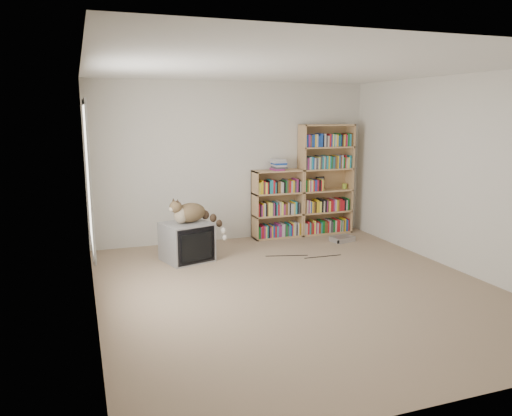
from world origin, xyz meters
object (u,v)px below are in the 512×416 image
object	(u,v)px
crt_tv	(187,242)
dvd_player	(342,239)
bookcase_short	(277,206)
bookcase_tall	(325,182)
cat	(195,215)

from	to	relation	value
crt_tv	dvd_player	world-z (taller)	crt_tv
bookcase_short	dvd_player	xyz separation A→B (m)	(0.88, -0.62, -0.47)
bookcase_tall	dvd_player	distance (m)	1.04
cat	dvd_player	bearing A→B (deg)	-19.63
crt_tv	bookcase_tall	xyz separation A→B (m)	(2.54, 0.81, 0.60)
crt_tv	cat	bearing A→B (deg)	-9.71
dvd_player	bookcase_short	bearing A→B (deg)	129.61
crt_tv	bookcase_tall	world-z (taller)	bookcase_tall
bookcase_short	dvd_player	bearing A→B (deg)	-35.15
cat	bookcase_short	bearing A→B (deg)	3.39
crt_tv	bookcase_short	size ratio (longest dim) A/B	0.67
cat	bookcase_tall	distance (m)	2.55
bookcase_short	cat	bearing A→B (deg)	-152.93
crt_tv	cat	distance (m)	0.39
cat	bookcase_short	size ratio (longest dim) A/B	0.73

